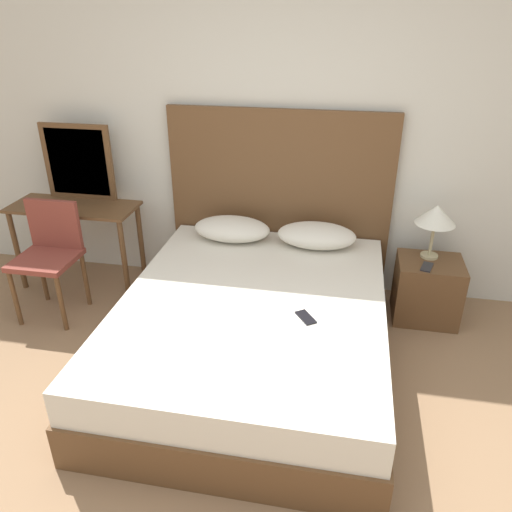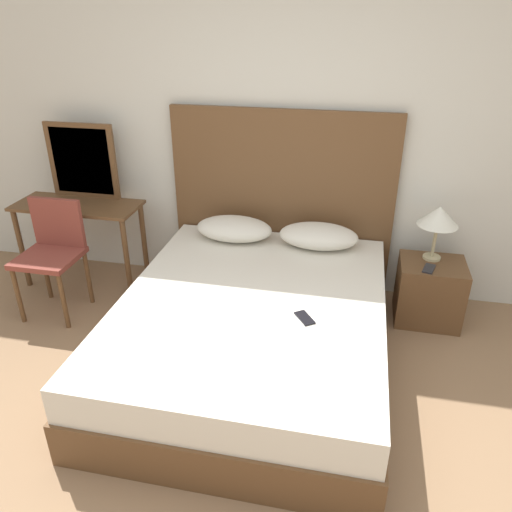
{
  "view_description": "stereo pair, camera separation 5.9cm",
  "coord_description": "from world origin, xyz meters",
  "px_view_note": "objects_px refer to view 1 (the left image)",
  "views": [
    {
      "loc": [
        0.44,
        -1.61,
        2.18
      ],
      "look_at": [
        -0.09,
        1.17,
        0.75
      ],
      "focal_mm": 35.0,
      "sensor_mm": 36.0,
      "label": 1
    },
    {
      "loc": [
        0.49,
        -1.6,
        2.18
      ],
      "look_at": [
        -0.09,
        1.17,
        0.75
      ],
      "focal_mm": 35.0,
      "sensor_mm": 36.0,
      "label": 2
    }
  ],
  "objects_px": {
    "nightstand": "(427,290)",
    "table_lamp": "(436,216)",
    "bed": "(253,331)",
    "chair": "(50,250)",
    "phone_on_nightstand": "(427,267)",
    "vanity_desk": "(76,220)",
    "phone_on_bed": "(306,317)"
  },
  "relations": [
    {
      "from": "phone_on_nightstand",
      "to": "vanity_desk",
      "type": "height_order",
      "value": "vanity_desk"
    },
    {
      "from": "phone_on_bed",
      "to": "vanity_desk",
      "type": "xyz_separation_m",
      "value": [
        -2.0,
        0.94,
        0.08
      ]
    },
    {
      "from": "vanity_desk",
      "to": "chair",
      "type": "relative_size",
      "value": 1.17
    },
    {
      "from": "nightstand",
      "to": "vanity_desk",
      "type": "bearing_deg",
      "value": -179.97
    },
    {
      "from": "vanity_desk",
      "to": "nightstand",
      "type": "bearing_deg",
      "value": 0.03
    },
    {
      "from": "bed",
      "to": "table_lamp",
      "type": "distance_m",
      "value": 1.57
    },
    {
      "from": "bed",
      "to": "nightstand",
      "type": "bearing_deg",
      "value": 33.14
    },
    {
      "from": "vanity_desk",
      "to": "bed",
      "type": "bearing_deg",
      "value": -25.36
    },
    {
      "from": "phone_on_bed",
      "to": "table_lamp",
      "type": "bearing_deg",
      "value": 50.97
    },
    {
      "from": "nightstand",
      "to": "phone_on_nightstand",
      "type": "bearing_deg",
      "value": -114.89
    },
    {
      "from": "phone_on_nightstand",
      "to": "vanity_desk",
      "type": "xyz_separation_m",
      "value": [
        -2.79,
        0.1,
        0.1
      ]
    },
    {
      "from": "bed",
      "to": "phone_on_bed",
      "type": "height_order",
      "value": "phone_on_bed"
    },
    {
      "from": "vanity_desk",
      "to": "chair",
      "type": "xyz_separation_m",
      "value": [
        0.01,
        -0.42,
        -0.07
      ]
    },
    {
      "from": "vanity_desk",
      "to": "chair",
      "type": "distance_m",
      "value": 0.43
    },
    {
      "from": "bed",
      "to": "phone_on_bed",
      "type": "distance_m",
      "value": 0.47
    },
    {
      "from": "bed",
      "to": "chair",
      "type": "bearing_deg",
      "value": 167.74
    },
    {
      "from": "phone_on_nightstand",
      "to": "chair",
      "type": "bearing_deg",
      "value": -173.34
    },
    {
      "from": "phone_on_bed",
      "to": "nightstand",
      "type": "height_order",
      "value": "phone_on_bed"
    },
    {
      "from": "chair",
      "to": "phone_on_nightstand",
      "type": "bearing_deg",
      "value": 6.66
    },
    {
      "from": "table_lamp",
      "to": "chair",
      "type": "xyz_separation_m",
      "value": [
        -2.82,
        -0.51,
        -0.29
      ]
    },
    {
      "from": "phone_on_bed",
      "to": "table_lamp",
      "type": "distance_m",
      "value": 1.35
    },
    {
      "from": "nightstand",
      "to": "table_lamp",
      "type": "bearing_deg",
      "value": 98.64
    },
    {
      "from": "nightstand",
      "to": "phone_on_bed",
      "type": "bearing_deg",
      "value": -131.75
    },
    {
      "from": "phone_on_nightstand",
      "to": "chair",
      "type": "height_order",
      "value": "chair"
    },
    {
      "from": "table_lamp",
      "to": "phone_on_nightstand",
      "type": "distance_m",
      "value": 0.38
    },
    {
      "from": "bed",
      "to": "chair",
      "type": "height_order",
      "value": "chair"
    },
    {
      "from": "phone_on_nightstand",
      "to": "chair",
      "type": "distance_m",
      "value": 2.8
    },
    {
      "from": "nightstand",
      "to": "table_lamp",
      "type": "distance_m",
      "value": 0.58
    },
    {
      "from": "bed",
      "to": "phone_on_bed",
      "type": "xyz_separation_m",
      "value": [
        0.35,
        -0.16,
        0.26
      ]
    },
    {
      "from": "phone_on_nightstand",
      "to": "chair",
      "type": "xyz_separation_m",
      "value": [
        -2.78,
        -0.33,
        0.04
      ]
    },
    {
      "from": "phone_on_bed",
      "to": "nightstand",
      "type": "distance_m",
      "value": 1.29
    },
    {
      "from": "phone_on_bed",
      "to": "chair",
      "type": "xyz_separation_m",
      "value": [
        -1.99,
        0.52,
        0.02
      ]
    }
  ]
}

